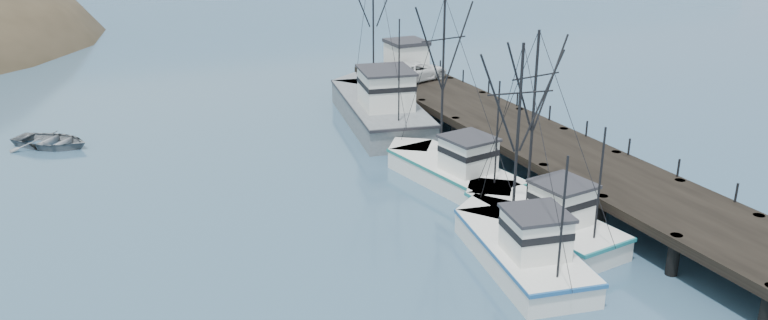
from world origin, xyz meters
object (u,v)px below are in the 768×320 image
pier (530,138)px  motorboat (52,146)px  trawler_mid (520,247)px  trawler_far (451,170)px  work_vessel (379,106)px  trawler_near (539,219)px  pier_shed (406,57)px  pickup_truck (416,71)px

pier → motorboat: bearing=149.6°
trawler_mid → trawler_far: trawler_far is taller
trawler_far → work_vessel: size_ratio=0.68×
trawler_mid → work_vessel: size_ratio=0.65×
work_vessel → trawler_near: bearing=-91.3°
pier → trawler_far: 6.31m
trawler_far → pier_shed: bearing=71.6°
trawler_mid → pickup_truck: size_ratio=1.92×
pier → pickup_truck: bearing=91.3°
trawler_mid → work_vessel: bearing=82.2°
trawler_near → trawler_far: 8.06m
trawler_mid → pickup_truck: bearing=73.3°
pier_shed → trawler_near: bearing=-101.8°
work_vessel → pickup_truck: bearing=34.4°
trawler_far → pier: bearing=7.6°
pickup_truck → motorboat: pickup_truck is taller
trawler_far → pier_shed: size_ratio=3.52×
trawler_mid → pier_shed: trawler_mid is taller
trawler_near → pickup_truck: bearing=77.9°
work_vessel → pickup_truck: (4.77, 3.26, 1.55)m
pier → pier_shed: (0.05, 18.00, 1.73)m
work_vessel → pier_shed: 8.10m
trawler_near → pickup_truck: trawler_near is taller
trawler_near → trawler_far: bearing=94.4°
trawler_near → work_vessel: size_ratio=0.65×
trawler_near → trawler_mid: trawler_near is taller
trawler_near → trawler_mid: (-2.75, -2.29, -0.00)m
pier → work_vessel: bearing=112.8°
trawler_mid → trawler_far: size_ratio=0.95×
trawler_far → work_vessel: (1.08, 12.99, 0.41)m
trawler_near → pickup_truck: size_ratio=1.90×
pier → pickup_truck: (-0.35, 15.43, 1.09)m
pier → trawler_far: size_ratio=3.90×
trawler_mid → trawler_far: bearing=78.3°
trawler_near → trawler_far: trawler_far is taller
trawler_near → pier_shed: (5.63, 26.87, 2.60)m
pier → work_vessel: 13.20m
trawler_far → motorboat: bearing=141.6°
trawler_far → motorboat: trawler_far is taller
pier → work_vessel: size_ratio=2.66×
pier_shed → motorboat: (-27.86, -1.69, -3.42)m
motorboat → trawler_far: bearing=-88.4°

